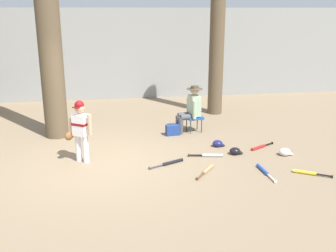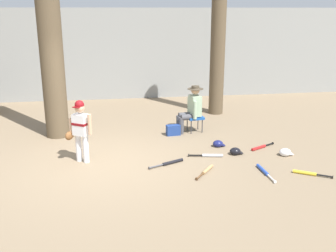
{
  "view_description": "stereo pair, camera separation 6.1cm",
  "coord_description": "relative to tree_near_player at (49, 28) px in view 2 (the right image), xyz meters",
  "views": [
    {
      "loc": [
        0.09,
        -7.58,
        3.04
      ],
      "look_at": [
        1.3,
        0.01,
        0.75
      ],
      "focal_mm": 41.93,
      "sensor_mm": 36.0,
      "label": 1
    },
    {
      "loc": [
        0.15,
        -7.59,
        3.04
      ],
      "look_at": [
        1.3,
        0.01,
        0.75
      ],
      "focal_mm": 41.93,
      "sensor_mm": 36.0,
      "label": 2
    }
  ],
  "objects": [
    {
      "name": "folding_stool",
      "position": [
        3.46,
        -0.17,
        -2.26
      ],
      "size": [
        0.45,
        0.45,
        0.41
      ],
      "color": "#194C9E",
      "rests_on": "ground"
    },
    {
      "name": "bat_blue_youth",
      "position": [
        4.21,
        -3.0,
        -2.59
      ],
      "size": [
        0.08,
        0.81,
        0.07
      ],
      "color": "#2347AD",
      "rests_on": "ground"
    },
    {
      "name": "batting_helmet_black",
      "position": [
        3.98,
        -1.95,
        -2.55
      ],
      "size": [
        0.29,
        0.22,
        0.16
      ],
      "color": "black",
      "rests_on": "ground"
    },
    {
      "name": "batting_helmet_white",
      "position": [
        5.02,
        -2.18,
        -2.55
      ],
      "size": [
        0.3,
        0.23,
        0.17
      ],
      "color": "silver",
      "rests_on": "ground"
    },
    {
      "name": "handbag_beside_stool",
      "position": [
        2.86,
        -0.39,
        -2.49
      ],
      "size": [
        0.36,
        0.22,
        0.26
      ],
      "primitive_type": "cube",
      "rotation": [
        0.0,
        0.0,
        0.11
      ],
      "color": "navy",
      "rests_on": "ground"
    },
    {
      "name": "bat_yellow_trainer",
      "position": [
        5.0,
        -3.22,
        -2.59
      ],
      "size": [
        0.65,
        0.44,
        0.07
      ],
      "color": "yellow",
      "rests_on": "ground"
    },
    {
      "name": "bat_aluminum_silver",
      "position": [
        3.39,
        -2.01,
        -2.59
      ],
      "size": [
        0.74,
        0.2,
        0.07
      ],
      "color": "#B7BCC6",
      "rests_on": "ground"
    },
    {
      "name": "bat_black_composite",
      "position": [
        2.48,
        -2.29,
        -2.59
      ],
      "size": [
        0.76,
        0.41,
        0.07
      ],
      "color": "black",
      "rests_on": "ground"
    },
    {
      "name": "tree_near_player",
      "position": [
        0.0,
        0.0,
        0.0
      ],
      "size": [
        0.79,
        0.79,
        6.02
      ],
      "color": "brown",
      "rests_on": "ground"
    },
    {
      "name": "tree_behind_spectator",
      "position": [
        4.49,
        1.58,
        -0.69
      ],
      "size": [
        0.7,
        0.7,
        4.57
      ],
      "color": "brown",
      "rests_on": "ground"
    },
    {
      "name": "seated_spectator",
      "position": [
        3.36,
        -0.18,
        -1.98
      ],
      "size": [
        0.68,
        0.54,
        1.2
      ],
      "color": "#47474C",
      "rests_on": "ground"
    },
    {
      "name": "young_ballplayer",
      "position": [
        0.69,
        -1.87,
        -1.88
      ],
      "size": [
        0.6,
        0.38,
        1.31
      ],
      "color": "white",
      "rests_on": "ground"
    },
    {
      "name": "bat_wood_tan",
      "position": [
        3.11,
        -2.8,
        -2.59
      ],
      "size": [
        0.5,
        0.62,
        0.07
      ],
      "color": "tan",
      "rests_on": "ground"
    },
    {
      "name": "bat_red_barrel",
      "position": [
        4.66,
        -1.67,
        -2.59
      ],
      "size": [
        0.67,
        0.41,
        0.07
      ],
      "color": "red",
      "rests_on": "ground"
    },
    {
      "name": "concrete_back_wall",
      "position": [
        1.17,
        4.2,
        -1.07
      ],
      "size": [
        18.0,
        0.36,
        3.1
      ],
      "primitive_type": "cube",
      "color": "gray",
      "rests_on": "ground"
    },
    {
      "name": "batting_helmet_navy",
      "position": [
        3.74,
        -1.4,
        -2.55
      ],
      "size": [
        0.28,
        0.22,
        0.16
      ],
      "color": "navy",
      "rests_on": "ground"
    },
    {
      "name": "ground_plane",
      "position": [
        1.17,
        -2.08,
        -2.62
      ],
      "size": [
        60.0,
        60.0,
        0.0
      ],
      "primitive_type": "plane",
      "color": "#7F6B51"
    }
  ]
}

